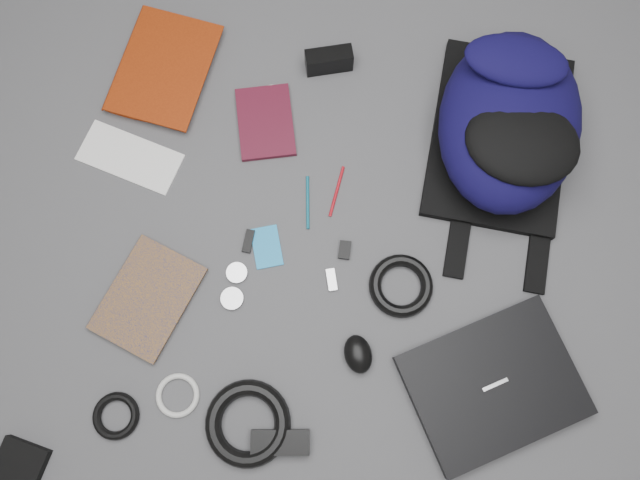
# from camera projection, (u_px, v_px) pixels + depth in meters

# --- Properties ---
(ground) EXTENTS (4.00, 4.00, 0.00)m
(ground) POSITION_uv_depth(u_px,v_px,m) (320.00, 242.00, 1.36)
(ground) COLOR #4F4F51
(ground) RESTS_ON ground
(backpack) EXTENTS (0.37, 0.50, 0.19)m
(backpack) POSITION_uv_depth(u_px,v_px,m) (510.00, 121.00, 1.32)
(backpack) COLOR black
(backpack) RESTS_ON ground
(laptop) EXTENTS (0.41, 0.38, 0.03)m
(laptop) POSITION_uv_depth(u_px,v_px,m) (493.00, 385.00, 1.28)
(laptop) COLOR black
(laptop) RESTS_ON ground
(textbook_red) EXTENTS (0.26, 0.31, 0.03)m
(textbook_red) POSITION_uv_depth(u_px,v_px,m) (122.00, 58.00, 1.45)
(textbook_red) COLOR maroon
(textbook_red) RESTS_ON ground
(comic_book) EXTENTS (0.24, 0.28, 0.02)m
(comic_book) POSITION_uv_depth(u_px,v_px,m) (115.00, 280.00, 1.33)
(comic_book) COLOR #C87F0E
(comic_book) RESTS_ON ground
(envelope) EXTENTS (0.25, 0.17, 0.00)m
(envelope) POSITION_uv_depth(u_px,v_px,m) (130.00, 157.00, 1.41)
(envelope) COLOR white
(envelope) RESTS_ON ground
(dvd_case) EXTENTS (0.15, 0.19, 0.01)m
(dvd_case) POSITION_uv_depth(u_px,v_px,m) (265.00, 122.00, 1.42)
(dvd_case) COLOR #400C1A
(dvd_case) RESTS_ON ground
(compact_camera) EXTENTS (0.11, 0.06, 0.06)m
(compact_camera) POSITION_uv_depth(u_px,v_px,m) (329.00, 60.00, 1.43)
(compact_camera) COLOR black
(compact_camera) RESTS_ON ground
(sticker_disc) EXTENTS (0.09, 0.09, 0.00)m
(sticker_disc) POSITION_uv_depth(u_px,v_px,m) (273.00, 99.00, 1.44)
(sticker_disc) COLOR white
(sticker_disc) RESTS_ON ground
(pen_teal) EXTENTS (0.02, 0.12, 0.01)m
(pen_teal) POSITION_uv_depth(u_px,v_px,m) (308.00, 202.00, 1.38)
(pen_teal) COLOR #0D6078
(pen_teal) RESTS_ON ground
(pen_red) EXTENTS (0.03, 0.12, 0.01)m
(pen_red) POSITION_uv_depth(u_px,v_px,m) (337.00, 191.00, 1.39)
(pen_red) COLOR #B40D18
(pen_red) RESTS_ON ground
(id_badge) EXTENTS (0.08, 0.10, 0.00)m
(id_badge) POSITION_uv_depth(u_px,v_px,m) (267.00, 247.00, 1.36)
(id_badge) COLOR #1D93DB
(id_badge) RESTS_ON ground
(usb_black) EXTENTS (0.02, 0.05, 0.01)m
(usb_black) POSITION_uv_depth(u_px,v_px,m) (248.00, 241.00, 1.36)
(usb_black) COLOR black
(usb_black) RESTS_ON ground
(usb_silver) EXTENTS (0.03, 0.05, 0.01)m
(usb_silver) POSITION_uv_depth(u_px,v_px,m) (332.00, 280.00, 1.34)
(usb_silver) COLOR #B3B2B5
(usb_silver) RESTS_ON ground
(key_fob) EXTENTS (0.03, 0.04, 0.01)m
(key_fob) POSITION_uv_depth(u_px,v_px,m) (345.00, 250.00, 1.35)
(key_fob) COLOR black
(key_fob) RESTS_ON ground
(mouse) EXTENTS (0.08, 0.09, 0.04)m
(mouse) POSITION_uv_depth(u_px,v_px,m) (358.00, 354.00, 1.29)
(mouse) COLOR black
(mouse) RESTS_ON ground
(headphone_left) EXTENTS (0.06, 0.06, 0.01)m
(headphone_left) POSITION_uv_depth(u_px,v_px,m) (237.00, 273.00, 1.34)
(headphone_left) COLOR silver
(headphone_left) RESTS_ON ground
(headphone_right) EXTENTS (0.06, 0.06, 0.01)m
(headphone_right) POSITION_uv_depth(u_px,v_px,m) (232.00, 299.00, 1.33)
(headphone_right) COLOR #A9A9AB
(headphone_right) RESTS_ON ground
(cable_coil) EXTENTS (0.18, 0.18, 0.03)m
(cable_coil) POSITION_uv_depth(u_px,v_px,m) (401.00, 286.00, 1.33)
(cable_coil) COLOR black
(cable_coil) RESTS_ON ground
(power_brick) EXTENTS (0.12, 0.06, 0.03)m
(power_brick) POSITION_uv_depth(u_px,v_px,m) (280.00, 442.00, 1.25)
(power_brick) COLOR black
(power_brick) RESTS_ON ground
(power_cord_coil) EXTENTS (0.18, 0.18, 0.03)m
(power_cord_coil) POSITION_uv_depth(u_px,v_px,m) (248.00, 423.00, 1.26)
(power_cord_coil) COLOR black
(power_cord_coil) RESTS_ON ground
(pouch) EXTENTS (0.12, 0.12, 0.02)m
(pouch) POSITION_uv_depth(u_px,v_px,m) (19.00, 466.00, 1.25)
(pouch) COLOR black
(pouch) RESTS_ON ground
(earbud_coil) EXTENTS (0.12, 0.12, 0.02)m
(earbud_coil) POSITION_uv_depth(u_px,v_px,m) (116.00, 416.00, 1.27)
(earbud_coil) COLOR black
(earbud_coil) RESTS_ON ground
(white_cable_coil) EXTENTS (0.12, 0.12, 0.01)m
(white_cable_coil) POSITION_uv_depth(u_px,v_px,m) (178.00, 395.00, 1.28)
(white_cable_coil) COLOR silver
(white_cable_coil) RESTS_ON ground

